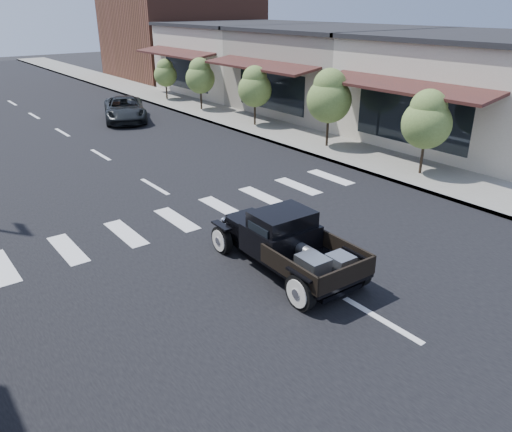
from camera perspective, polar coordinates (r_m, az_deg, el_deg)
ground at (r=12.34m, az=3.33°, el=-5.48°), size 120.00×120.00×0.00m
road at (r=24.94m, az=-19.86°, el=8.09°), size 14.00×80.00×0.02m
road_markings at (r=20.39m, az=-15.30°, el=5.46°), size 12.00×60.00×0.06m
sidewalk_right at (r=28.54m, az=-3.34°, el=11.30°), size 3.00×80.00×0.15m
storefront_near at (r=25.51m, az=24.24°, el=12.93°), size 10.00×9.00×4.50m
storefront_mid at (r=30.84m, az=9.22°, el=16.03°), size 10.00×9.00×4.50m
storefront_far at (r=37.59m, az=-1.14°, el=17.53°), size 10.00×9.00×4.50m
far_building_right at (r=46.16m, az=-8.45°, el=19.90°), size 11.00×10.00×7.00m
small_tree_a at (r=19.02m, az=18.75°, el=8.88°), size 1.76×1.76×2.93m
small_tree_b at (r=21.99m, az=8.29°, el=11.97°), size 1.90×1.90×3.17m
small_tree_c at (r=25.87m, az=-0.14°, el=13.47°), size 1.70×1.70×2.84m
small_tree_d at (r=30.16m, az=-6.36°, el=14.70°), size 1.69×1.69×2.81m
small_tree_e at (r=33.89m, az=-10.27°, el=15.07°), size 1.46×1.46×2.43m
hotrod_pickup at (r=11.75m, az=3.55°, el=-2.98°), size 2.13×4.33×1.48m
second_car at (r=28.49m, az=-14.76°, el=11.71°), size 3.55×4.96×1.26m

